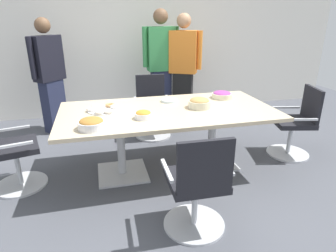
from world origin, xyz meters
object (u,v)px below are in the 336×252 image
Objects in this scene: snack_bowl_cookies at (199,103)px; conference_table at (168,120)px; office_chair_2 at (197,189)px; snack_bowl_candy_mix at (222,95)px; plate_stack at (169,100)px; person_standing_1 at (161,65)px; donut_platter at (103,109)px; person_standing_0 at (50,75)px; snack_bowl_chips_orange at (143,115)px; office_chair_3 at (296,126)px; snack_bowl_pretzels at (91,124)px; person_standing_2 at (183,68)px; office_chair_1 at (9,153)px; office_chair_0 at (152,110)px.

conference_table is at bearing 176.68° from snack_bowl_cookies.
office_chair_2 reaches higher than snack_bowl_candy_mix.
plate_stack is at bearing 179.89° from snack_bowl_candy_mix.
person_standing_1 is at bearing 91.84° from snack_bowl_cookies.
donut_platter is at bearing 120.33° from office_chair_2.
snack_bowl_candy_mix is (2.23, -1.34, -0.10)m from person_standing_0.
snack_bowl_chips_orange is at bearing 73.34° from person_standing_0.
office_chair_3 is at bearing -0.92° from conference_table.
conference_table is 1.39× the size of person_standing_0.
conference_table is 0.86m from snack_bowl_candy_mix.
person_standing_0 is 6.78× the size of snack_bowl_candy_mix.
snack_bowl_pretzels reaches higher than snack_bowl_chips_orange.
office_chair_2 is 0.49× the size of person_standing_1.
person_standing_1 is 0.37m from person_standing_2.
office_chair_3 is 0.49× the size of person_standing_1.
office_chair_2 reaches higher than snack_bowl_chips_orange.
office_chair_2 is 1.46m from donut_platter.
donut_platter is at bearing 76.66° from snack_bowl_pretzels.
office_chair_1 is 3.60× the size of snack_bowl_pretzels.
office_chair_2 is at bearing 103.23° from person_standing_2.
office_chair_3 is 2.31m from person_standing_1.
person_standing_2 is at bearing 156.70° from person_standing_1.
office_chair_3 is 2.60m from snack_bowl_pretzels.
person_standing_2 is at bearing 131.24° from person_standing_0.
office_chair_1 is at bearing 170.20° from snack_bowl_chips_orange.
office_chair_1 is 0.53× the size of person_standing_0.
snack_bowl_candy_mix is 1.77m from snack_bowl_pretzels.
snack_bowl_pretzels is at bearing 62.71° from office_chair_0.
office_chair_1 is at bearing 154.69° from snack_bowl_pretzels.
office_chair_2 reaches higher than plate_stack.
snack_bowl_chips_orange is at bearing 77.92° from office_chair_0.
person_standing_2 is at bearing -139.48° from office_chair_0.
conference_table is 0.73m from donut_platter.
person_standing_2 reaches higher than snack_bowl_pretzels.
office_chair_1 is at bearing 34.93° from office_chair_0.
office_chair_2 is at bearing -109.83° from snack_bowl_cookies.
office_chair_1 is 3.58× the size of snack_bowl_candy_mix.
office_chair_2 is (-0.03, -1.10, -0.22)m from conference_table.
snack_bowl_cookies is 1.00× the size of snack_bowl_pretzels.
snack_bowl_chips_orange is 0.68m from plate_stack.
office_chair_2 reaches higher than snack_bowl_pretzels.
snack_bowl_candy_mix is 1.26× the size of plate_stack.
person_standing_0 reaches higher than office_chair_1.
donut_platter is 1.81× the size of plate_stack.
office_chair_3 reaches higher than snack_bowl_chips_orange.
person_standing_1 reaches higher than office_chair_2.
snack_bowl_chips_orange is 0.53m from donut_platter.
conference_table is at bearing 83.76° from person_standing_0.
snack_bowl_cookies is at bearing 102.76° from office_chair_3.
conference_table is 0.43m from snack_bowl_chips_orange.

